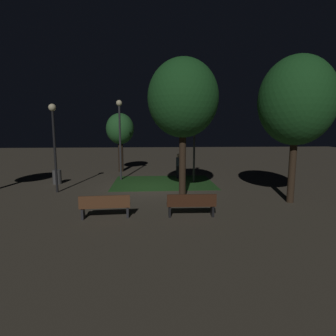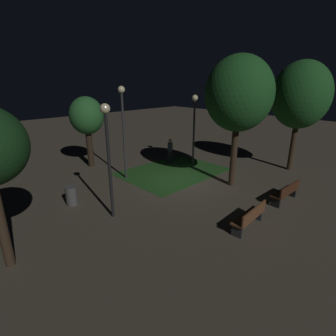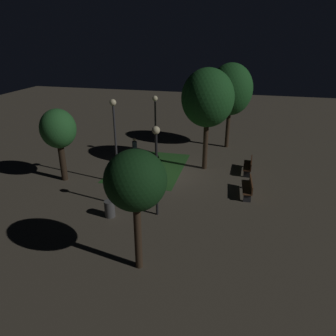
# 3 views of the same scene
# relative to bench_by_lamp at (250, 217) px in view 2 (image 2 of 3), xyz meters

# --- Properties ---
(ground_plane) EXTENTS (60.00, 60.00, 0.00)m
(ground_plane) POSITION_rel_bench_by_lamp_xyz_m (1.57, 4.90, -0.48)
(ground_plane) COLOR #4C4438
(grass_lawn) EXTENTS (5.89, 4.44, 0.01)m
(grass_lawn) POSITION_rel_bench_by_lamp_xyz_m (2.39, 6.35, -0.48)
(grass_lawn) COLOR #23511E
(grass_lawn) RESTS_ON ground
(bench_by_lamp) EXTENTS (1.83, 0.60, 0.88)m
(bench_by_lamp) POSITION_rel_bench_by_lamp_xyz_m (0.00, 0.00, 0.00)
(bench_by_lamp) COLOR brown
(bench_by_lamp) RESTS_ON ground
(bench_path_side) EXTENTS (1.81, 0.52, 0.88)m
(bench_path_side) POSITION_rel_bench_by_lamp_xyz_m (3.14, -0.00, 0.00)
(bench_path_side) COLOR #422314
(bench_path_side) RESTS_ON ground
(tree_near_wall) EXTENTS (3.16, 3.16, 6.24)m
(tree_near_wall) POSITION_rel_bench_by_lamp_xyz_m (7.79, 1.69, 3.88)
(tree_near_wall) COLOR #38281C
(tree_near_wall) RESTS_ON ground
(tree_right_canopy) EXTENTS (3.16, 3.16, 6.32)m
(tree_right_canopy) POSITION_rel_bench_by_lamp_xyz_m (3.12, 2.78, 4.05)
(tree_right_canopy) COLOR #38281C
(tree_right_canopy) RESTS_ON ground
(tree_back_right) EXTENTS (2.01, 2.01, 4.28)m
(tree_back_right) POSITION_rel_bench_by_lamp_xyz_m (-0.57, 10.69, 2.61)
(tree_back_right) COLOR #2D2116
(tree_back_right) RESTS_ON ground
(lamp_post_path_center) EXTENTS (0.36, 0.36, 4.90)m
(lamp_post_path_center) POSITION_rel_bench_by_lamp_xyz_m (-0.22, 7.41, 2.81)
(lamp_post_path_center) COLOR #333338
(lamp_post_path_center) RESTS_ON ground
(lamp_post_plaza_east) EXTENTS (0.36, 0.36, 4.41)m
(lamp_post_plaza_east) POSITION_rel_bench_by_lamp_xyz_m (-3.10, 4.23, 2.53)
(lamp_post_plaza_east) COLOR black
(lamp_post_plaza_east) RESTS_ON ground
(lamp_post_plaza_west) EXTENTS (0.36, 0.36, 4.35)m
(lamp_post_plaza_west) POSITION_rel_bench_by_lamp_xyz_m (4.22, 6.36, 2.49)
(lamp_post_plaza_west) COLOR #333338
(lamp_post_plaza_west) RESTS_ON ground
(trash_bin) EXTENTS (0.49, 0.49, 0.82)m
(trash_bin) POSITION_rel_bench_by_lamp_xyz_m (-3.81, 6.37, -0.07)
(trash_bin) COLOR #4C4C4C
(trash_bin) RESTS_ON ground
(pedestrian) EXTENTS (0.32, 0.32, 1.61)m
(pedestrian) POSITION_rel_bench_by_lamp_xyz_m (3.43, 7.63, 0.37)
(pedestrian) COLOR black
(pedestrian) RESTS_ON ground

